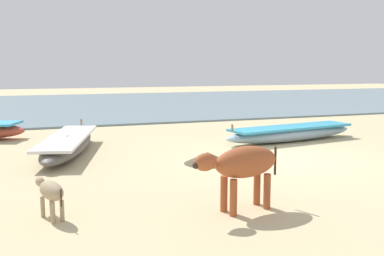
{
  "coord_description": "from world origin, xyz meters",
  "views": [
    {
      "loc": [
        -5.69,
        -9.37,
        2.32
      ],
      "look_at": [
        -1.64,
        2.09,
        0.6
      ],
      "focal_mm": 40.22,
      "sensor_mm": 36.0,
      "label": 1
    }
  ],
  "objects_px": {
    "cow_adult_rust": "(243,165)",
    "calf_near_dun": "(51,192)",
    "fishing_boat_4": "(68,144)",
    "fishing_boat_0": "(291,133)"
  },
  "relations": [
    {
      "from": "fishing_boat_0",
      "to": "fishing_boat_4",
      "type": "relative_size",
      "value": 1.02
    },
    {
      "from": "calf_near_dun",
      "to": "fishing_boat_0",
      "type": "bearing_deg",
      "value": -77.92
    },
    {
      "from": "fishing_boat_4",
      "to": "calf_near_dun",
      "type": "bearing_deg",
      "value": -171.88
    },
    {
      "from": "fishing_boat_4",
      "to": "calf_near_dun",
      "type": "distance_m",
      "value": 5.19
    },
    {
      "from": "fishing_boat_0",
      "to": "cow_adult_rust",
      "type": "distance_m",
      "value": 7.12
    },
    {
      "from": "cow_adult_rust",
      "to": "calf_near_dun",
      "type": "height_order",
      "value": "cow_adult_rust"
    },
    {
      "from": "fishing_boat_4",
      "to": "cow_adult_rust",
      "type": "bearing_deg",
      "value": -143.25
    },
    {
      "from": "cow_adult_rust",
      "to": "calf_near_dun",
      "type": "distance_m",
      "value": 3.04
    },
    {
      "from": "fishing_boat_0",
      "to": "cow_adult_rust",
      "type": "relative_size",
      "value": 3.07
    },
    {
      "from": "fishing_boat_4",
      "to": "cow_adult_rust",
      "type": "height_order",
      "value": "cow_adult_rust"
    }
  ]
}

